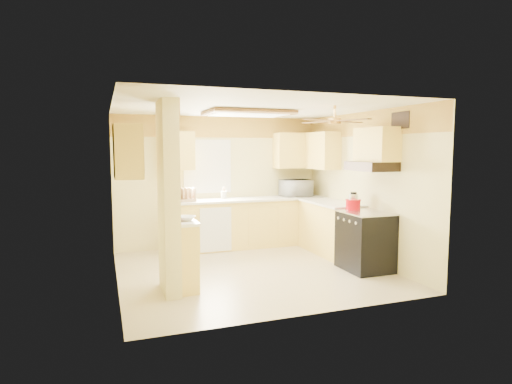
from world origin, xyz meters
name	(u,v)px	position (x,y,z in m)	size (l,w,h in m)	color
floor	(252,271)	(0.00, 0.00, 0.00)	(4.00, 4.00, 0.00)	tan
ceiling	(252,108)	(0.00, 0.00, 2.50)	(4.00, 4.00, 0.00)	white
wall_back	(220,182)	(0.00, 1.90, 1.25)	(4.00, 4.00, 0.00)	#DDD087
wall_front	(309,206)	(0.00, -1.90, 1.25)	(4.00, 4.00, 0.00)	#DDD087
wall_left	(115,195)	(-2.00, 0.00, 1.25)	(3.80, 3.80, 0.00)	#DDD087
wall_right	(364,187)	(2.00, 0.00, 1.25)	(3.80, 3.80, 0.00)	#DDD087
wallpaper_border	(220,127)	(0.00, 1.88, 2.30)	(4.00, 0.02, 0.40)	#FFCA4B
partition_column	(168,198)	(-1.35, -0.55, 1.25)	(0.20, 0.70, 2.50)	#DDD087
partition_ledge	(186,257)	(-1.13, -0.55, 0.45)	(0.25, 0.55, 0.90)	#FEDC63
ledge_top	(186,222)	(-1.13, -0.55, 0.92)	(0.28, 0.58, 0.04)	white
lower_cabinets_back	(249,223)	(0.50, 1.60, 0.45)	(3.00, 0.60, 0.90)	#FEDC63
lower_cabinets_right	(330,228)	(1.70, 0.60, 0.45)	(0.60, 1.40, 0.90)	#FEDC63
countertop_back	(250,199)	(0.50, 1.59, 0.92)	(3.04, 0.64, 0.04)	white
countertop_right	(330,203)	(1.69, 0.60, 0.92)	(0.64, 1.44, 0.04)	white
dishwasher_panel	(216,230)	(-0.25, 1.29, 0.43)	(0.58, 0.02, 0.80)	white
window	(207,166)	(-0.25, 1.89, 1.55)	(0.92, 0.02, 1.02)	white
upper_cab_back_left	(177,151)	(-0.85, 1.72, 1.85)	(0.60, 0.35, 0.70)	#FEDC63
upper_cab_back_right	(297,151)	(1.55, 1.72, 1.85)	(0.90, 0.35, 0.70)	#FEDC63
upper_cab_right	(320,151)	(1.82, 1.25, 1.85)	(0.35, 1.00, 0.70)	#FEDC63
upper_cab_left_wall	(128,152)	(-1.82, -0.25, 1.85)	(0.35, 0.75, 0.70)	#FEDC63
upper_cab_over_stove	(376,145)	(1.82, -0.55, 1.95)	(0.35, 0.76, 0.52)	#FEDC63
stove	(365,241)	(1.67, -0.55, 0.46)	(0.68, 0.77, 0.92)	black
range_hood	(371,166)	(1.74, -0.55, 1.62)	(0.50, 0.76, 0.14)	black
poster_menu	(176,152)	(-1.24, -0.55, 1.85)	(0.02, 0.42, 0.57)	black
poster_nashville	(177,201)	(-1.24, -0.55, 1.20)	(0.02, 0.42, 0.57)	black
ceiling_light_panel	(248,113)	(0.10, 0.50, 2.46)	(1.35, 0.95, 0.06)	brown
ceiling_fan	(335,121)	(1.00, -0.70, 2.29)	(1.15, 1.15, 0.26)	gold
vent_grate	(400,120)	(1.98, -0.90, 2.30)	(0.02, 0.40, 0.25)	black
microwave	(296,188)	(1.50, 1.63, 1.10)	(0.59, 0.40, 0.33)	white
bowl	(186,218)	(-1.12, -0.55, 0.97)	(0.24, 0.24, 0.06)	white
dutch_oven	(353,204)	(1.62, -0.26, 1.00)	(0.25, 0.25, 0.17)	#BE060F
kettle	(353,200)	(1.75, -0.06, 1.05)	(0.15, 0.15, 0.23)	silver
dish_rack	(184,196)	(-0.77, 1.58, 1.03)	(0.43, 0.33, 0.24)	tan
utensil_crock	(224,195)	(0.03, 1.73, 1.01)	(0.11, 0.11, 0.22)	white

